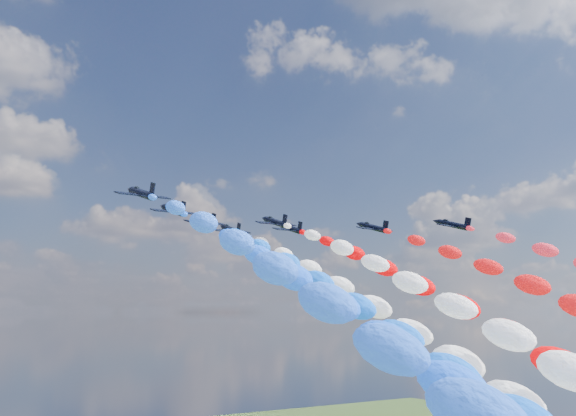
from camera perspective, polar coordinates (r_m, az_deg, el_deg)
jet_0 at (r=102.86m, az=-12.28°, el=1.22°), size 8.61×11.49×5.20m
jet_1 at (r=118.56m, az=-9.67°, el=-0.17°), size 8.52×11.43×5.20m
trail_1 at (r=67.54m, az=10.86°, el=-15.20°), size 5.79×115.12×53.87m
jet_2 at (r=131.68m, az=-7.14°, el=-1.08°), size 8.63×11.50×5.20m
trail_2 at (r=81.81m, az=11.51°, el=-14.04°), size 5.79×115.12×53.87m
jet_3 at (r=132.36m, az=-1.11°, el=-1.19°), size 8.59×11.47×5.20m
trail_3 at (r=87.14m, az=20.46°, el=-13.34°), size 5.79×115.12×53.87m
jet_4 at (r=145.06m, az=-4.86°, el=-1.83°), size 8.59×11.47×5.20m
trail_4 at (r=96.29m, az=12.26°, el=-13.21°), size 5.79×115.12×53.87m
jet_5 at (r=142.43m, az=0.22°, el=-1.73°), size 8.71×11.56×5.20m
trail_5 at (r=97.74m, az=20.10°, el=-12.81°), size 5.79×115.12×53.87m
jet_6 at (r=142.08m, az=7.20°, el=-1.65°), size 8.39×11.33×5.20m
jet_7 at (r=140.59m, az=13.76°, el=-1.39°), size 8.45×11.37×5.20m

